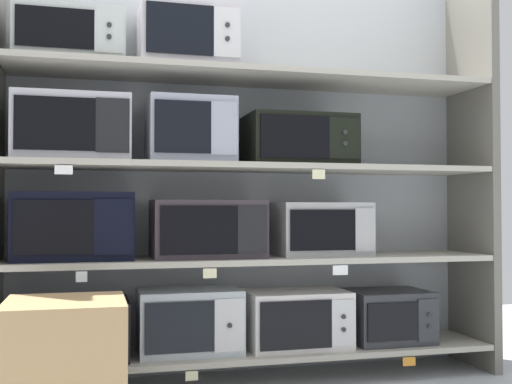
% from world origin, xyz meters
% --- Properties ---
extents(back_panel, '(2.78, 0.04, 2.25)m').
position_xyz_m(back_panel, '(0.00, 0.26, 1.13)').
color(back_panel, '#9EA3A8').
rests_on(back_panel, ground).
extents(upright_right, '(0.05, 0.47, 2.25)m').
position_xyz_m(upright_right, '(1.32, 0.00, 1.13)').
color(upright_right, '#68645B').
rests_on(upright_right, ground).
extents(shelf_0, '(2.58, 0.47, 0.03)m').
position_xyz_m(shelf_0, '(0.00, 0.00, 0.15)').
color(shelf_0, '#ADA899').
rests_on(shelf_0, ground).
extents(microwave_0, '(0.56, 0.40, 0.29)m').
position_xyz_m(microwave_0, '(-0.95, -0.00, 0.31)').
color(microwave_0, black).
rests_on(microwave_0, shelf_0).
extents(microwave_1, '(0.53, 0.35, 0.33)m').
position_xyz_m(microwave_1, '(-0.36, -0.00, 0.33)').
color(microwave_1, '#B0BBC2').
rests_on(microwave_1, shelf_0).
extents(microwave_2, '(0.55, 0.38, 0.30)m').
position_xyz_m(microwave_2, '(0.22, -0.00, 0.32)').
color(microwave_2, silver).
rests_on(microwave_2, shelf_0).
extents(microwave_3, '(0.44, 0.37, 0.29)m').
position_xyz_m(microwave_3, '(0.77, -0.00, 0.31)').
color(microwave_3, '#2C2E32').
rests_on(microwave_3, shelf_0).
extents(price_tag_0, '(0.08, 0.00, 0.03)m').
position_xyz_m(price_tag_0, '(-0.98, -0.24, 0.11)').
color(price_tag_0, white).
extents(price_tag_1, '(0.06, 0.00, 0.04)m').
position_xyz_m(price_tag_1, '(-0.38, -0.24, 0.11)').
color(price_tag_1, beige).
extents(price_tag_2, '(0.07, 0.00, 0.04)m').
position_xyz_m(price_tag_2, '(0.77, -0.24, 0.11)').
color(price_tag_2, orange).
extents(shelf_1, '(2.58, 0.47, 0.03)m').
position_xyz_m(shelf_1, '(0.00, 0.00, 0.64)').
color(shelf_1, '#ADA899').
extents(microwave_4, '(0.58, 0.33, 0.34)m').
position_xyz_m(microwave_4, '(-0.94, -0.00, 0.83)').
color(microwave_4, black).
rests_on(microwave_4, shelf_1).
extents(microwave_5, '(0.58, 0.37, 0.30)m').
position_xyz_m(microwave_5, '(-0.27, -0.00, 0.81)').
color(microwave_5, '#352C32').
rests_on(microwave_5, shelf_1).
extents(microwave_6, '(0.50, 0.33, 0.29)m').
position_xyz_m(microwave_6, '(0.37, -0.00, 0.80)').
color(microwave_6, '#A4A4A4').
rests_on(microwave_6, shelf_1).
extents(price_tag_3, '(0.05, 0.00, 0.05)m').
position_xyz_m(price_tag_3, '(-0.90, -0.24, 0.60)').
color(price_tag_3, white).
extents(price_tag_4, '(0.07, 0.00, 0.05)m').
position_xyz_m(price_tag_4, '(-0.29, -0.24, 0.60)').
color(price_tag_4, beige).
extents(price_tag_5, '(0.08, 0.00, 0.05)m').
position_xyz_m(price_tag_5, '(0.39, -0.24, 0.60)').
color(price_tag_5, white).
extents(shelf_2, '(2.58, 0.47, 0.03)m').
position_xyz_m(shelf_2, '(0.00, 0.00, 1.13)').
color(shelf_2, '#ADA899').
extents(microwave_7, '(0.56, 0.38, 0.33)m').
position_xyz_m(microwave_7, '(-0.95, -0.00, 1.31)').
color(microwave_7, '#B9B9C2').
rests_on(microwave_7, shelf_2).
extents(microwave_8, '(0.44, 0.38, 0.34)m').
position_xyz_m(microwave_8, '(-0.36, -0.00, 1.32)').
color(microwave_8, '#999EAF').
rests_on(microwave_8, shelf_2).
extents(microwave_9, '(0.58, 0.39, 0.27)m').
position_xyz_m(microwave_9, '(0.24, -0.00, 1.29)').
color(microwave_9, black).
rests_on(microwave_9, shelf_2).
extents(price_tag_6, '(0.08, 0.00, 0.04)m').
position_xyz_m(price_tag_6, '(-0.98, -0.24, 1.09)').
color(price_tag_6, white).
extents(price_tag_7, '(0.07, 0.00, 0.05)m').
position_xyz_m(price_tag_7, '(0.27, -0.24, 1.09)').
color(price_tag_7, beige).
extents(shelf_3, '(2.58, 0.47, 0.03)m').
position_xyz_m(shelf_3, '(0.00, 0.00, 1.63)').
color(shelf_3, '#ADA899').
extents(microwave_10, '(0.53, 0.35, 0.26)m').
position_xyz_m(microwave_10, '(-0.96, -0.00, 1.77)').
color(microwave_10, '#B4BCB7').
rests_on(microwave_10, shelf_3).
extents(microwave_11, '(0.50, 0.41, 0.31)m').
position_xyz_m(microwave_11, '(-0.37, -0.00, 1.80)').
color(microwave_11, '#BDB7BD').
rests_on(microwave_11, shelf_3).
extents(shipping_carton, '(0.47, 0.47, 0.55)m').
position_xyz_m(shipping_carton, '(-0.95, -0.65, 0.27)').
color(shipping_carton, tan).
rests_on(shipping_carton, ground).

